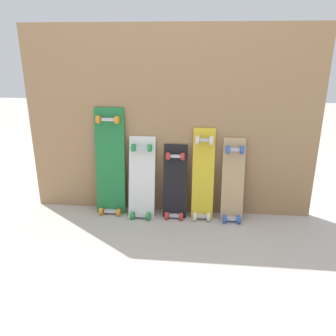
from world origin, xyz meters
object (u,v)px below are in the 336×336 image
Objects in this scene: skateboard_black at (175,186)px; skateboard_natural at (233,184)px; skateboard_white at (142,182)px; skateboard_yellow at (203,178)px; skateboard_green at (110,166)px.

skateboard_black is 0.91× the size of skateboard_natural.
skateboard_white is 0.99× the size of skateboard_natural.
skateboard_black is 0.46m from skateboard_natural.
skateboard_natural is (0.23, -0.01, -0.04)m from skateboard_yellow.
skateboard_black is at bearing -1.80° from skateboard_green.
skateboard_white reaches higher than skateboard_black.
skateboard_yellow is (0.75, -0.01, -0.07)m from skateboard_green.
skateboard_yellow is at bearing 0.51° from skateboard_black.
skateboard_white is 0.91× the size of skateboard_yellow.
skateboard_green is 0.54m from skateboard_black.
skateboard_white is 0.27m from skateboard_black.
skateboard_green reaches higher than skateboard_black.
skateboard_yellow reaches higher than skateboard_natural.
skateboard_natural is (0.72, 0.01, 0.01)m from skateboard_white.
skateboard_yellow is (0.22, 0.00, 0.07)m from skateboard_black.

